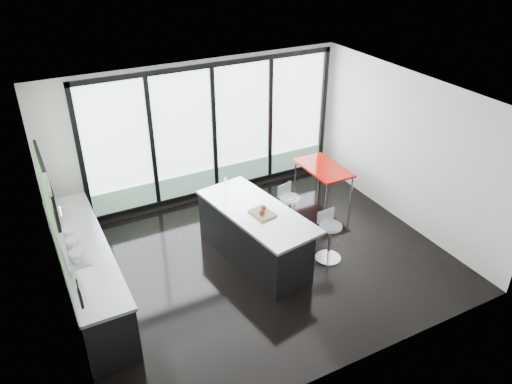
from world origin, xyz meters
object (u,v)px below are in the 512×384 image
island (253,235)px  bar_stool_near (329,242)px  bar_stool_far (289,214)px  red_table (323,181)px

island → bar_stool_near: bearing=-29.2°
bar_stool_near → bar_stool_far: (-0.13, 1.06, 0.00)m
bar_stool_near → bar_stool_far: bearing=93.8°
bar_stool_far → bar_stool_near: bearing=-98.3°
island → bar_stool_near: size_ratio=3.45×
bar_stool_near → red_table: (1.13, 1.85, -0.01)m
bar_stool_near → red_table: bar_stool_near is taller
bar_stool_far → red_table: size_ratio=0.56×
red_table → bar_stool_far: bearing=-148.2°
island → red_table: bearing=28.8°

